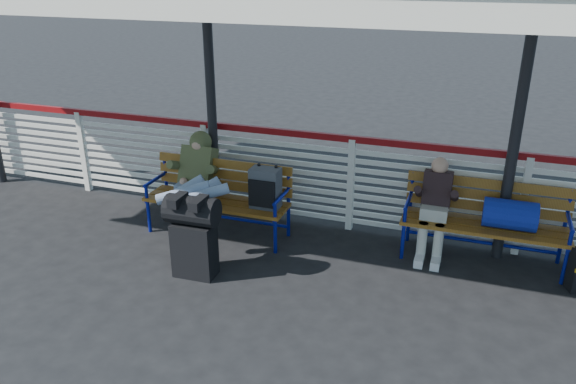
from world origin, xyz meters
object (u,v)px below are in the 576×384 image
at_px(bench_right, 497,215).
at_px(bench_left, 235,190).
at_px(traveler_man, 194,186).
at_px(companion_person, 435,207).
at_px(luggage_stack, 193,233).

bearing_deg(bench_right, bench_left, -173.56).
relative_size(traveler_man, companion_person, 1.43).
bearing_deg(bench_left, bench_right, 6.44).
bearing_deg(companion_person, luggage_stack, -150.68).
distance_m(bench_right, traveler_man, 3.46).
relative_size(bench_left, bench_right, 1.00).
bearing_deg(traveler_man, bench_left, 42.44).
bearing_deg(luggage_stack, bench_right, 22.17).
xyz_separation_m(bench_left, bench_right, (3.02, 0.34, -0.02)).
height_order(bench_left, traveler_man, traveler_man).
relative_size(bench_right, traveler_man, 1.10).
height_order(bench_right, companion_person, companion_person).
distance_m(traveler_man, companion_person, 2.80).
bearing_deg(bench_right, companion_person, -177.07).
distance_m(luggage_stack, traveler_man, 0.80).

